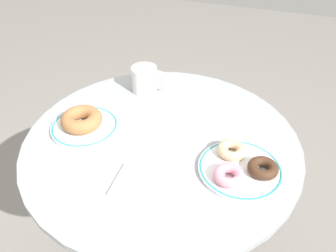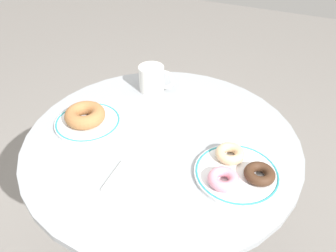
# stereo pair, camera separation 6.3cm
# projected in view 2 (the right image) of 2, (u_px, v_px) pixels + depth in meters

# --- Properties ---
(cafe_table) EXTENTS (0.77, 0.77, 0.78)m
(cafe_table) POSITION_uv_depth(u_px,v_px,m) (163.00, 192.00, 1.10)
(cafe_table) COLOR #999EA3
(cafe_table) RESTS_ON ground
(plate_left) EXTENTS (0.19, 0.19, 0.01)m
(plate_left) POSITION_uv_depth(u_px,v_px,m) (88.00, 122.00, 1.01)
(plate_left) COLOR white
(plate_left) RESTS_ON cafe_table
(plate_right) EXTENTS (0.21, 0.21, 0.01)m
(plate_right) POSITION_uv_depth(u_px,v_px,m) (237.00, 173.00, 0.84)
(plate_right) COLOR white
(plate_right) RESTS_ON cafe_table
(donut_cinnamon) EXTENTS (0.16, 0.16, 0.04)m
(donut_cinnamon) POSITION_uv_depth(u_px,v_px,m) (85.00, 115.00, 0.99)
(donut_cinnamon) COLOR #A36B3D
(donut_cinnamon) RESTS_ON plate_left
(donut_chocolate) EXTENTS (0.09, 0.09, 0.03)m
(donut_chocolate) POSITION_uv_depth(u_px,v_px,m) (259.00, 174.00, 0.82)
(donut_chocolate) COLOR #422819
(donut_chocolate) RESTS_ON plate_right
(donut_glazed) EXTENTS (0.11, 0.11, 0.03)m
(donut_glazed) POSITION_uv_depth(u_px,v_px,m) (230.00, 154.00, 0.87)
(donut_glazed) COLOR #E0B789
(donut_glazed) RESTS_ON plate_right
(donut_pink_frosted) EXTENTS (0.10, 0.10, 0.03)m
(donut_pink_frosted) POSITION_uv_depth(u_px,v_px,m) (223.00, 179.00, 0.80)
(donut_pink_frosted) COLOR pink
(donut_pink_frosted) RESTS_ON plate_right
(paper_napkin) EXTENTS (0.15, 0.11, 0.01)m
(paper_napkin) POSITION_uv_depth(u_px,v_px,m) (138.00, 183.00, 0.82)
(paper_napkin) COLOR white
(paper_napkin) RESTS_ON cafe_table
(coffee_mug) EXTENTS (0.12, 0.08, 0.09)m
(coffee_mug) POSITION_uv_depth(u_px,v_px,m) (153.00, 79.00, 1.13)
(coffee_mug) COLOR white
(coffee_mug) RESTS_ON cafe_table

